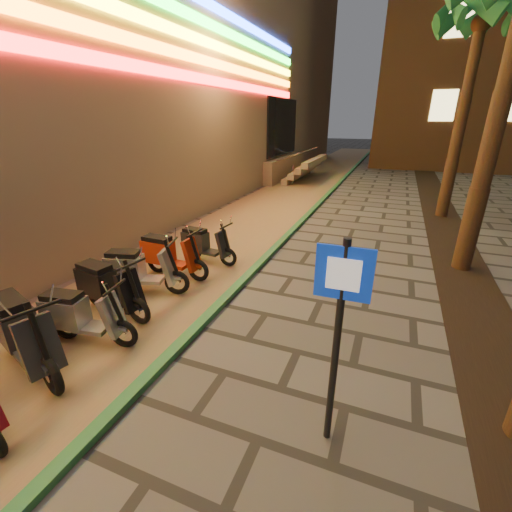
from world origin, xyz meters
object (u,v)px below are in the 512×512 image
at_px(pedestrian_sign, 339,320).
at_px(scooter_11, 203,244).
at_px(scooter_7, 79,315).
at_px(scooter_9, 138,270).
at_px(scooter_10, 168,254).
at_px(scooter_8, 106,287).
at_px(scooter_6, 21,332).

relative_size(pedestrian_sign, scooter_11, 1.58).
xyz_separation_m(pedestrian_sign, scooter_7, (-3.97, 0.33, -1.06)).
height_order(scooter_7, scooter_9, scooter_9).
height_order(scooter_7, scooter_10, scooter_10).
xyz_separation_m(pedestrian_sign, scooter_8, (-4.24, 1.18, -1.02)).
bearing_deg(scooter_9, scooter_6, -107.06).
relative_size(scooter_7, scooter_11, 1.04).
height_order(scooter_6, scooter_9, scooter_6).
bearing_deg(scooter_8, pedestrian_sign, -7.27).
xyz_separation_m(scooter_6, scooter_10, (0.08, 3.31, -0.06)).
xyz_separation_m(scooter_8, scooter_11, (0.39, 2.76, -0.05)).
distance_m(scooter_7, scooter_10, 2.60).
xyz_separation_m(scooter_9, scooter_11, (0.37, 1.94, -0.05)).
relative_size(scooter_7, scooter_10, 0.94).
relative_size(scooter_6, scooter_8, 1.09).
height_order(scooter_9, scooter_10, scooter_9).
xyz_separation_m(scooter_8, scooter_9, (0.02, 0.81, -0.00)).
xyz_separation_m(scooter_6, scooter_9, (0.02, 2.39, -0.05)).
relative_size(scooter_9, scooter_11, 1.10).
bearing_deg(scooter_7, scooter_8, 97.78).
bearing_deg(scooter_11, scooter_9, -95.72).
relative_size(pedestrian_sign, scooter_10, 1.44).
distance_m(scooter_6, scooter_11, 4.35).
bearing_deg(scooter_7, scooter_9, 88.63).
bearing_deg(scooter_10, scooter_6, -89.84).
height_order(pedestrian_sign, scooter_11, pedestrian_sign).
height_order(pedestrian_sign, scooter_7, pedestrian_sign).
xyz_separation_m(pedestrian_sign, scooter_10, (-4.16, 2.92, -1.03)).
distance_m(scooter_9, scooter_11, 1.98).
height_order(scooter_8, scooter_9, scooter_8).
bearing_deg(scooter_9, scooter_7, -98.05).
bearing_deg(scooter_8, scooter_6, -81.68).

